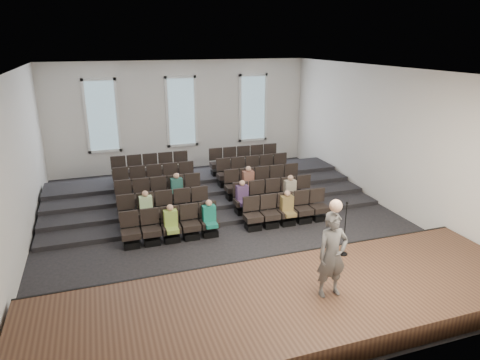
% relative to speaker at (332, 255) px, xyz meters
% --- Properties ---
extents(ground, '(14.00, 14.00, 0.00)m').
position_rel_speaker_xyz_m(ground, '(-0.77, 5.33, -1.47)').
color(ground, black).
rests_on(ground, ground).
extents(ceiling, '(12.00, 14.00, 0.02)m').
position_rel_speaker_xyz_m(ceiling, '(-0.77, 5.33, 3.54)').
color(ceiling, white).
rests_on(ceiling, ground).
extents(wall_back, '(12.00, 0.04, 5.00)m').
position_rel_speaker_xyz_m(wall_back, '(-0.77, 12.35, 1.03)').
color(wall_back, silver).
rests_on(wall_back, ground).
extents(wall_front, '(12.00, 0.04, 5.00)m').
position_rel_speaker_xyz_m(wall_front, '(-0.77, -1.69, 1.03)').
color(wall_front, silver).
rests_on(wall_front, ground).
extents(wall_left, '(0.04, 14.00, 5.00)m').
position_rel_speaker_xyz_m(wall_left, '(-6.79, 5.33, 1.03)').
color(wall_left, silver).
rests_on(wall_left, ground).
extents(wall_right, '(0.04, 14.00, 5.00)m').
position_rel_speaker_xyz_m(wall_right, '(5.25, 5.33, 1.03)').
color(wall_right, silver).
rests_on(wall_right, ground).
extents(stage, '(11.80, 3.60, 0.50)m').
position_rel_speaker_xyz_m(stage, '(-0.77, 0.23, -1.22)').
color(stage, '#4F3322').
rests_on(stage, ground).
extents(stage_lip, '(11.80, 0.06, 0.52)m').
position_rel_speaker_xyz_m(stage_lip, '(-0.77, 2.00, -1.22)').
color(stage_lip, black).
rests_on(stage_lip, ground).
extents(risers, '(11.80, 4.80, 0.60)m').
position_rel_speaker_xyz_m(risers, '(-0.77, 8.50, -1.27)').
color(risers, black).
rests_on(risers, ground).
extents(seating_rows, '(6.80, 4.70, 1.67)m').
position_rel_speaker_xyz_m(seating_rows, '(-0.77, 6.87, -0.79)').
color(seating_rows, black).
rests_on(seating_rows, ground).
extents(windows, '(8.44, 0.10, 3.24)m').
position_rel_speaker_xyz_m(windows, '(-0.77, 12.29, 1.23)').
color(windows, white).
rests_on(windows, wall_back).
extents(audience, '(5.45, 2.64, 1.10)m').
position_rel_speaker_xyz_m(audience, '(-0.77, 5.65, -0.66)').
color(audience, '#8DAE45').
rests_on(audience, seating_rows).
extents(speaker, '(0.71, 0.47, 1.93)m').
position_rel_speaker_xyz_m(speaker, '(0.00, 0.00, 0.00)').
color(speaker, '#524F4E').
rests_on(speaker, stage).
extents(mic_stand, '(0.25, 0.25, 1.49)m').
position_rel_speaker_xyz_m(mic_stand, '(1.28, 1.51, -0.53)').
color(mic_stand, black).
rests_on(mic_stand, stage).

